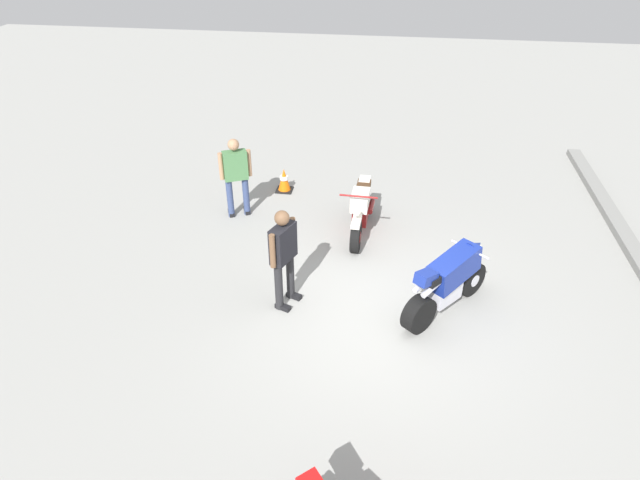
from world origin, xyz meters
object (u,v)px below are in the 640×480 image
motorcycle_blue_sportbike (449,281)px  person_in_green_shirt (236,173)px  motorcycle_cream_vintage (361,210)px  person_in_black_shirt (284,252)px  traffic_cone (284,180)px

motorcycle_blue_sportbike → person_in_green_shirt: bearing=98.5°
motorcycle_cream_vintage → person_in_black_shirt: (2.39, -1.03, 0.50)m
person_in_black_shirt → traffic_cone: person_in_black_shirt is taller
motorcycle_blue_sportbike → person_in_black_shirt: bearing=133.9°
person_in_green_shirt → traffic_cone: 1.58m
motorcycle_cream_vintage → traffic_cone: 2.40m
motorcycle_blue_sportbike → person_in_green_shirt: person_in_green_shirt is taller
person_in_green_shirt → traffic_cone: person_in_green_shirt is taller
motorcycle_cream_vintage → person_in_black_shirt: person_in_black_shirt is taller
motorcycle_cream_vintage → person_in_black_shirt: 2.65m
motorcycle_cream_vintage → motorcycle_blue_sportbike: 2.71m
person_in_green_shirt → traffic_cone: (-1.22, 0.71, -0.70)m
person_in_black_shirt → traffic_cone: (-3.92, -0.81, -0.73)m
motorcycle_blue_sportbike → person_in_black_shirt: (0.17, -2.59, 0.40)m
motorcycle_cream_vintage → traffic_cone: size_ratio=3.69×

